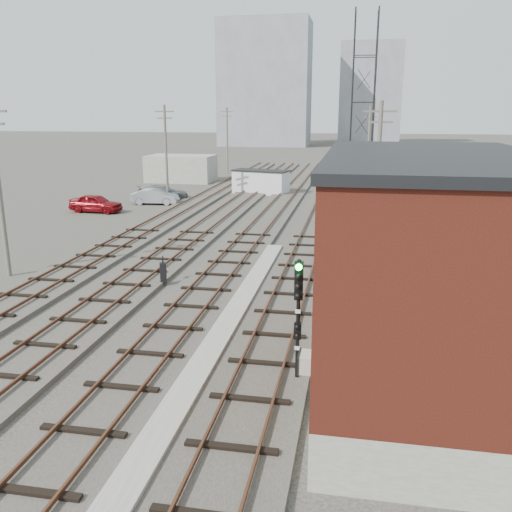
% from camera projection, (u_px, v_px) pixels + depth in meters
% --- Properties ---
extents(ground, '(320.00, 320.00, 0.00)m').
position_uv_depth(ground, '(311.00, 184.00, 64.42)').
color(ground, '#282621').
rests_on(ground, ground).
extents(track_right, '(3.20, 90.00, 0.39)m').
position_uv_depth(track_right, '(319.00, 217.00, 44.00)').
color(track_right, '#332D28').
rests_on(track_right, ground).
extents(track_mid_right, '(3.20, 90.00, 0.39)m').
position_uv_depth(track_mid_right, '(271.00, 215.00, 44.70)').
color(track_mid_right, '#332D28').
rests_on(track_mid_right, ground).
extents(track_mid_left, '(3.20, 90.00, 0.39)m').
position_uv_depth(track_mid_left, '(224.00, 214.00, 45.40)').
color(track_mid_left, '#332D28').
rests_on(track_mid_left, ground).
extents(track_left, '(3.20, 90.00, 0.39)m').
position_uv_depth(track_left, '(178.00, 212.00, 46.09)').
color(track_left, '#332D28').
rests_on(track_left, ground).
extents(platform_curb, '(0.90, 28.00, 0.26)m').
position_uv_depth(platform_curb, '(221.00, 336.00, 20.59)').
color(platform_curb, gray).
rests_on(platform_curb, ground).
extents(brick_building, '(6.54, 12.20, 7.22)m').
position_uv_depth(brick_building, '(426.00, 272.00, 16.56)').
color(brick_building, gray).
rests_on(brick_building, ground).
extents(lattice_tower, '(1.60, 1.60, 15.00)m').
position_uv_depth(lattice_tower, '(362.00, 125.00, 37.77)').
color(lattice_tower, black).
rests_on(lattice_tower, ground).
extents(utility_pole_left_b, '(1.80, 0.24, 9.00)m').
position_uv_depth(utility_pole_left_b, '(166.00, 151.00, 51.11)').
color(utility_pole_left_b, '#595147').
rests_on(utility_pole_left_b, ground).
extents(utility_pole_left_c, '(1.80, 0.24, 9.00)m').
position_uv_depth(utility_pole_left_c, '(227.00, 138.00, 74.87)').
color(utility_pole_left_c, '#595147').
rests_on(utility_pole_left_c, ground).
extents(utility_pole_right_a, '(1.80, 0.24, 9.00)m').
position_uv_depth(utility_pole_right_a, '(377.00, 175.00, 31.64)').
color(utility_pole_right_a, '#595147').
rests_on(utility_pole_right_a, ground).
extents(utility_pole_right_b, '(1.80, 0.24, 9.00)m').
position_uv_depth(utility_pole_right_b, '(369.00, 145.00, 60.15)').
color(utility_pole_right_b, '#595147').
rests_on(utility_pole_right_b, ground).
extents(apartment_left, '(22.00, 14.00, 30.00)m').
position_uv_depth(apartment_left, '(265.00, 84.00, 134.96)').
color(apartment_left, gray).
rests_on(apartment_left, ground).
extents(apartment_right, '(16.00, 12.00, 26.00)m').
position_uv_depth(apartment_right, '(370.00, 94.00, 145.19)').
color(apartment_right, gray).
rests_on(apartment_right, ground).
extents(shed_left, '(8.00, 5.00, 3.20)m').
position_uv_depth(shed_left, '(181.00, 168.00, 66.80)').
color(shed_left, gray).
rests_on(shed_left, ground).
extents(shed_right, '(6.00, 6.00, 4.00)m').
position_uv_depth(shed_right, '(385.00, 161.00, 71.83)').
color(shed_right, gray).
rests_on(shed_right, ground).
extents(signal_mast, '(0.40, 0.41, 4.07)m').
position_uv_depth(signal_mast, '(298.00, 312.00, 16.67)').
color(signal_mast, gray).
rests_on(signal_mast, ground).
extents(switch_stand, '(0.42, 0.42, 1.38)m').
position_uv_depth(switch_stand, '(163.00, 273.00, 26.86)').
color(switch_stand, black).
rests_on(switch_stand, ground).
extents(site_trailer, '(6.30, 3.89, 2.46)m').
position_uv_depth(site_trailer, '(261.00, 182.00, 57.03)').
color(site_trailer, silver).
rests_on(site_trailer, ground).
extents(car_red, '(4.67, 2.17, 1.55)m').
position_uv_depth(car_red, '(96.00, 203.00, 46.45)').
color(car_red, maroon).
rests_on(car_red, ground).
extents(car_silver, '(4.48, 1.91, 1.44)m').
position_uv_depth(car_silver, '(155.00, 197.00, 50.46)').
color(car_silver, '#999CA0').
rests_on(car_silver, ground).
extents(car_grey, '(5.29, 3.65, 1.42)m').
position_uv_depth(car_grey, '(163.00, 193.00, 52.93)').
color(car_grey, slate).
rests_on(car_grey, ground).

